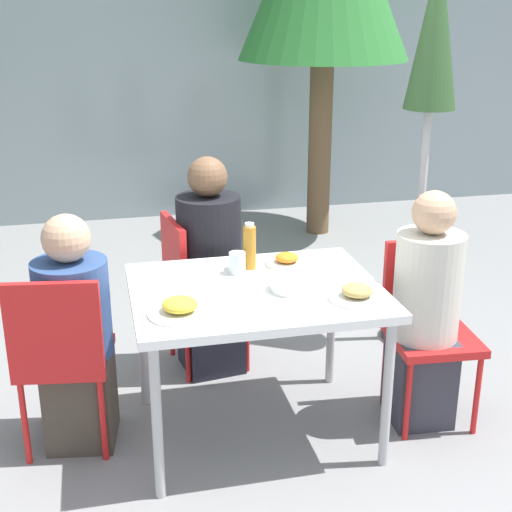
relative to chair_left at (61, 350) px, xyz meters
The scene contains 16 objects.
ground_plane 1.01m from the chair_left, ahead, with size 24.00×24.00×0.00m, color gray.
building_facade 4.05m from the chair_left, 77.23° to the left, with size 10.00×0.20×3.00m.
dining_table 0.89m from the chair_left, ahead, with size 1.11×0.88×0.75m.
chair_left is the anchor object (origin of this frame).
person_left 0.10m from the chair_left, 49.51° to the left, with size 0.34×0.34×1.11m.
chair_right 1.73m from the chair_left, ahead, with size 0.43×0.43×0.87m.
person_right 1.68m from the chair_left, ahead, with size 0.31×0.31×1.16m.
chair_far 0.96m from the chair_left, 44.78° to the left, with size 0.45×0.45×0.87m.
person_far 1.00m from the chair_left, 39.74° to the left, with size 0.35×0.35×1.21m.
closed_umbrella 2.44m from the chair_left, 19.87° to the left, with size 0.36×0.36×2.25m.
plate_0 1.32m from the chair_left, 12.30° to the right, with size 0.25×0.25×0.07m.
plate_1 1.13m from the chair_left, 10.73° to the left, with size 0.21×0.21×0.06m.
plate_2 0.62m from the chair_left, 27.64° to the right, with size 0.27×0.27×0.07m.
bottle 0.98m from the chair_left, 12.41° to the left, with size 0.06×0.06×0.23m.
drinking_cup 0.88m from the chair_left, 10.03° to the left, with size 0.08×0.08×0.10m.
salad_bowl 1.06m from the chair_left, ahead, with size 0.19×0.19×0.06m.
Camera 1 is at (-0.66, -2.88, 1.96)m, focal length 50.00 mm.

